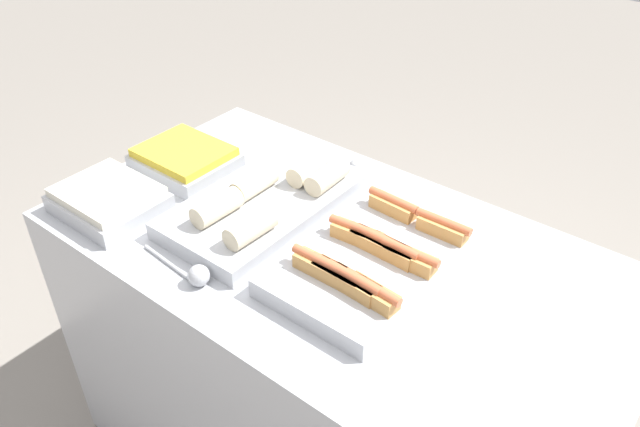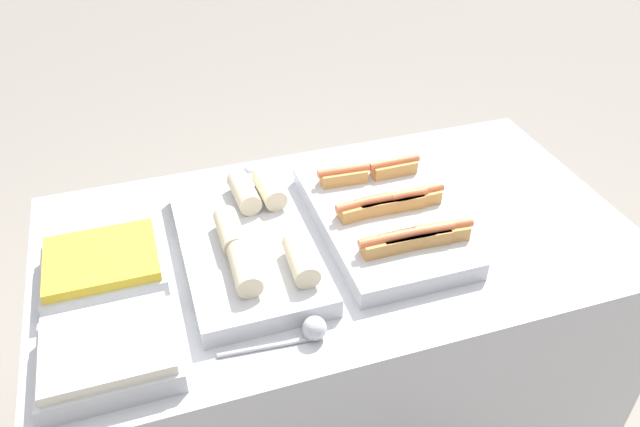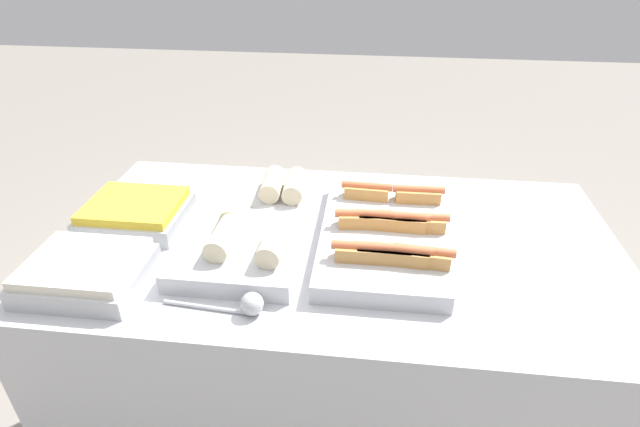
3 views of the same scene
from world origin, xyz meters
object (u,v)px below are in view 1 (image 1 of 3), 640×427
at_px(serving_spoon_near, 195,274).
at_px(tray_side_back, 185,160).
at_px(tray_hotdogs, 374,255).
at_px(tray_side_front, 109,200).
at_px(tray_wraps, 266,202).
at_px(serving_spoon_far, 353,166).

bearing_deg(serving_spoon_near, tray_side_back, 140.72).
xyz_separation_m(tray_hotdogs, serving_spoon_near, (-0.30, -0.31, -0.01)).
distance_m(tray_side_front, serving_spoon_near, 0.40).
distance_m(tray_wraps, tray_side_back, 0.34).
bearing_deg(tray_hotdogs, tray_side_front, -160.24).
distance_m(tray_side_front, serving_spoon_far, 0.70).
distance_m(tray_side_back, serving_spoon_far, 0.50).
relative_size(tray_side_front, tray_side_back, 1.00).
bearing_deg(serving_spoon_near, tray_wraps, 100.50).
xyz_separation_m(tray_wraps, serving_spoon_near, (0.06, -0.31, -0.01)).
distance_m(tray_side_back, serving_spoon_near, 0.52).
xyz_separation_m(tray_side_front, tray_side_back, (0.00, 0.27, 0.00)).
bearing_deg(tray_hotdogs, serving_spoon_near, -134.40).
distance_m(tray_wraps, serving_spoon_near, 0.32).
bearing_deg(tray_side_back, serving_spoon_far, 36.11).
height_order(tray_hotdogs, tray_side_back, tray_hotdogs).
bearing_deg(serving_spoon_far, serving_spoon_near, -90.57).
bearing_deg(tray_side_front, tray_side_back, 90.00).
bearing_deg(tray_wraps, serving_spoon_far, 78.40).
bearing_deg(tray_hotdogs, tray_side_back, 178.17).
distance_m(tray_hotdogs, serving_spoon_near, 0.43).
distance_m(tray_wraps, serving_spoon_far, 0.32).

